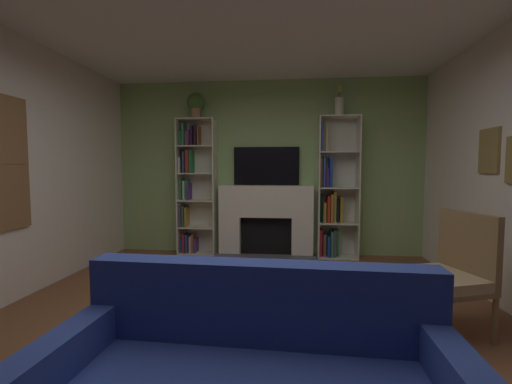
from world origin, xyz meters
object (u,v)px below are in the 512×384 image
vase_with_flowers (339,106)px  armchair (448,272)px  fireplace (266,218)px  tv (266,166)px  bookshelf_right (333,195)px  bookshelf_left (194,186)px  potted_plant (196,104)px

vase_with_flowers → armchair: (0.56, -2.26, -1.76)m
fireplace → tv: tv is taller
fireplace → vase_with_flowers: size_ratio=3.42×
tv → vase_with_flowers: size_ratio=2.25×
armchair → vase_with_flowers: bearing=104.0°
tv → bookshelf_right: size_ratio=0.48×
bookshelf_right → tv: bearing=174.8°
tv → bookshelf_right: bearing=-5.2°
bookshelf_left → armchair: (2.79, -2.30, -0.57)m
tv → bookshelf_right: 1.10m
vase_with_flowers → tv: bearing=173.6°
potted_plant → armchair: (2.72, -2.26, -1.83)m
tv → armchair: bearing=-55.3°
armchair → fireplace: bearing=125.7°
fireplace → vase_with_flowers: vase_with_flowers is taller
bookshelf_left → fireplace: bearing=-0.8°
tv → armchair: tv is taller
bookshelf_right → armchair: bearing=-74.5°
bookshelf_left → tv: bearing=3.8°
tv → potted_plant: bearing=-173.7°
potted_plant → bookshelf_right: bearing=0.8°
fireplace → vase_with_flowers: 2.00m
bookshelf_left → armchair: bearing=-39.5°
vase_with_flowers → fireplace: bearing=178.5°
bookshelf_right → armchair: bookshelf_right is taller
armchair → tv: bearing=124.7°
potted_plant → vase_with_flowers: (2.16, -0.00, -0.07)m
bookshelf_left → vase_with_flowers: 2.53m
bookshelf_right → potted_plant: potted_plant is taller
tv → bookshelf_left: size_ratio=0.48×
bookshelf_left → bookshelf_right: same height
vase_with_flowers → armchair: size_ratio=0.46×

